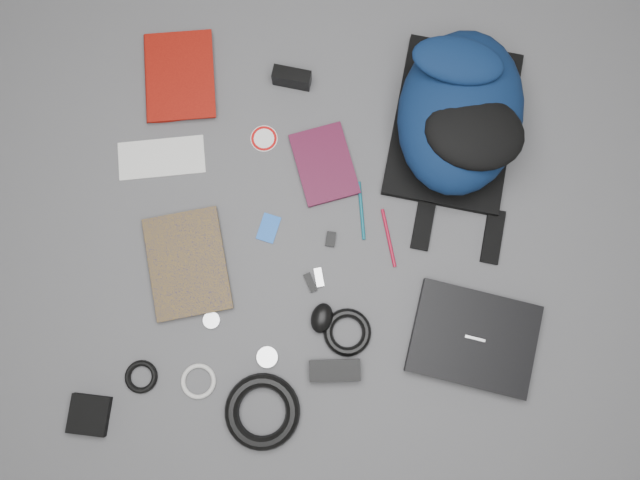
{
  "coord_description": "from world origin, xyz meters",
  "views": [
    {
      "loc": [
        -0.0,
        -0.26,
        1.63
      ],
      "look_at": [
        0.0,
        0.0,
        0.02
      ],
      "focal_mm": 35.0,
      "sensor_mm": 36.0,
      "label": 1
    }
  ],
  "objects_px": {
    "mouse": "(322,318)",
    "laptop": "(474,338)",
    "comic_book": "(150,271)",
    "backpack": "(460,112)",
    "dvd_case": "(324,164)",
    "power_brick": "(335,370)",
    "compact_camera": "(292,78)",
    "textbook_red": "(145,79)",
    "pouch": "(89,415)"
  },
  "relations": [
    {
      "from": "power_brick",
      "to": "mouse",
      "type": "bearing_deg",
      "value": 102.37
    },
    {
      "from": "laptop",
      "to": "pouch",
      "type": "height_order",
      "value": "laptop"
    },
    {
      "from": "laptop",
      "to": "power_brick",
      "type": "xyz_separation_m",
      "value": [
        -0.36,
        -0.07,
        0.0
      ]
    },
    {
      "from": "backpack",
      "to": "textbook_red",
      "type": "distance_m",
      "value": 0.86
    },
    {
      "from": "dvd_case",
      "to": "power_brick",
      "type": "relative_size",
      "value": 1.59
    },
    {
      "from": "comic_book",
      "to": "mouse",
      "type": "height_order",
      "value": "mouse"
    },
    {
      "from": "textbook_red",
      "to": "compact_camera",
      "type": "bearing_deg",
      "value": -4.94
    },
    {
      "from": "power_brick",
      "to": "laptop",
      "type": "bearing_deg",
      "value": 11.06
    },
    {
      "from": "backpack",
      "to": "mouse",
      "type": "xyz_separation_m",
      "value": [
        -0.37,
        -0.52,
        -0.08
      ]
    },
    {
      "from": "laptop",
      "to": "textbook_red",
      "type": "xyz_separation_m",
      "value": [
        -0.86,
        0.72,
        -0.0
      ]
    },
    {
      "from": "dvd_case",
      "to": "compact_camera",
      "type": "height_order",
      "value": "compact_camera"
    },
    {
      "from": "textbook_red",
      "to": "mouse",
      "type": "height_order",
      "value": "mouse"
    },
    {
      "from": "laptop",
      "to": "dvd_case",
      "type": "bearing_deg",
      "value": 143.37
    },
    {
      "from": "compact_camera",
      "to": "pouch",
      "type": "relative_size",
      "value": 1.06
    },
    {
      "from": "laptop",
      "to": "dvd_case",
      "type": "relative_size",
      "value": 1.52
    },
    {
      "from": "laptop",
      "to": "compact_camera",
      "type": "height_order",
      "value": "compact_camera"
    },
    {
      "from": "dvd_case",
      "to": "pouch",
      "type": "distance_m",
      "value": 0.88
    },
    {
      "from": "laptop",
      "to": "mouse",
      "type": "distance_m",
      "value": 0.39
    },
    {
      "from": "backpack",
      "to": "pouch",
      "type": "relative_size",
      "value": 5.11
    },
    {
      "from": "dvd_case",
      "to": "pouch",
      "type": "height_order",
      "value": "pouch"
    },
    {
      "from": "backpack",
      "to": "mouse",
      "type": "height_order",
      "value": "backpack"
    },
    {
      "from": "backpack",
      "to": "compact_camera",
      "type": "distance_m",
      "value": 0.46
    },
    {
      "from": "compact_camera",
      "to": "mouse",
      "type": "distance_m",
      "value": 0.65
    },
    {
      "from": "dvd_case",
      "to": "pouch",
      "type": "xyz_separation_m",
      "value": [
        -0.61,
        -0.64,
        0.0
      ]
    },
    {
      "from": "backpack",
      "to": "power_brick",
      "type": "bearing_deg",
      "value": -104.95
    },
    {
      "from": "dvd_case",
      "to": "mouse",
      "type": "relative_size",
      "value": 2.62
    },
    {
      "from": "laptop",
      "to": "comic_book",
      "type": "relative_size",
      "value": 1.13
    },
    {
      "from": "compact_camera",
      "to": "power_brick",
      "type": "height_order",
      "value": "compact_camera"
    },
    {
      "from": "comic_book",
      "to": "dvd_case",
      "type": "bearing_deg",
      "value": 21.37
    },
    {
      "from": "mouse",
      "to": "pouch",
      "type": "bearing_deg",
      "value": -143.45
    },
    {
      "from": "comic_book",
      "to": "power_brick",
      "type": "bearing_deg",
      "value": -38.68
    },
    {
      "from": "dvd_case",
      "to": "power_brick",
      "type": "height_order",
      "value": "power_brick"
    },
    {
      "from": "mouse",
      "to": "pouch",
      "type": "height_order",
      "value": "mouse"
    },
    {
      "from": "comic_book",
      "to": "pouch",
      "type": "distance_m",
      "value": 0.39
    },
    {
      "from": "laptop",
      "to": "comic_book",
      "type": "bearing_deg",
      "value": -177.86
    },
    {
      "from": "backpack",
      "to": "compact_camera",
      "type": "height_order",
      "value": "backpack"
    },
    {
      "from": "laptop",
      "to": "dvd_case",
      "type": "xyz_separation_m",
      "value": [
        -0.37,
        0.47,
        -0.01
      ]
    },
    {
      "from": "power_brick",
      "to": "pouch",
      "type": "bearing_deg",
      "value": -171.59
    },
    {
      "from": "mouse",
      "to": "power_brick",
      "type": "distance_m",
      "value": 0.14
    },
    {
      "from": "laptop",
      "to": "textbook_red",
      "type": "height_order",
      "value": "laptop"
    },
    {
      "from": "backpack",
      "to": "dvd_case",
      "type": "bearing_deg",
      "value": -150.96
    },
    {
      "from": "mouse",
      "to": "pouch",
      "type": "relative_size",
      "value": 0.81
    },
    {
      "from": "comic_book",
      "to": "dvd_case",
      "type": "height_order",
      "value": "comic_book"
    },
    {
      "from": "textbook_red",
      "to": "pouch",
      "type": "height_order",
      "value": "textbook_red"
    },
    {
      "from": "compact_camera",
      "to": "power_brick",
      "type": "bearing_deg",
      "value": -70.08
    },
    {
      "from": "backpack",
      "to": "laptop",
      "type": "xyz_separation_m",
      "value": [
        0.02,
        -0.58,
        -0.09
      ]
    },
    {
      "from": "mouse",
      "to": "laptop",
      "type": "bearing_deg",
      "value": 6.6
    },
    {
      "from": "dvd_case",
      "to": "mouse",
      "type": "bearing_deg",
      "value": -106.42
    },
    {
      "from": "textbook_red",
      "to": "comic_book",
      "type": "distance_m",
      "value": 0.53
    },
    {
      "from": "backpack",
      "to": "mouse",
      "type": "relative_size",
      "value": 6.32
    }
  ]
}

